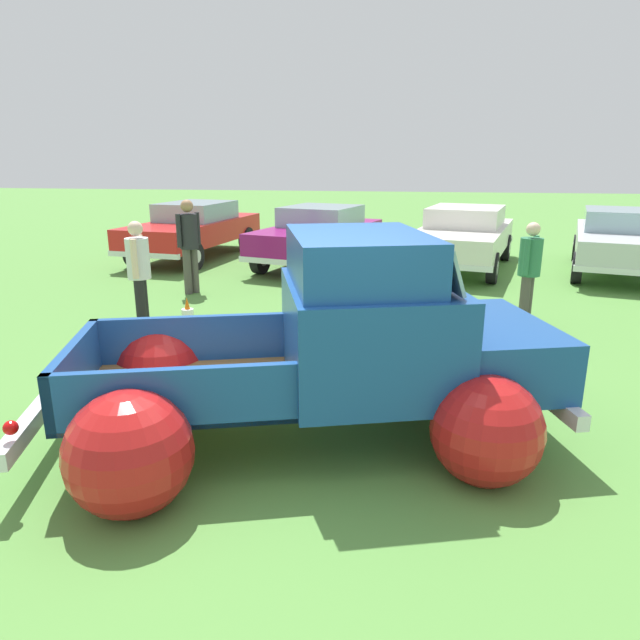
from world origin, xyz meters
name	(u,v)px	position (x,y,z in m)	size (l,w,h in m)	color
ground_plane	(298,436)	(0.00, 0.00, 0.00)	(80.00, 80.00, 0.00)	#548C3D
vintage_pickup_truck	(339,359)	(0.37, 0.11, 0.76)	(4.98, 3.73, 1.96)	black
show_car_0	(194,228)	(-4.58, 9.28, 0.78)	(2.43, 4.89, 1.43)	black
show_car_1	(319,234)	(-1.18, 8.60, 0.78)	(2.91, 4.49, 1.43)	black
show_car_2	(464,235)	(2.22, 8.95, 0.79)	(2.96, 5.03, 1.43)	black
show_car_3	(621,239)	(5.66, 8.81, 0.78)	(2.98, 4.89, 1.43)	black
spectator_0	(529,267)	(2.82, 4.28, 0.91)	(0.46, 0.51, 1.60)	#4C4742
spectator_1	(139,269)	(-3.01, 3.00, 0.94)	(0.41, 0.54, 1.66)	black
spectator_2	(189,240)	(-3.19, 5.45, 1.03)	(0.47, 0.50, 1.79)	#4C4742
lane_cone_0	(188,319)	(-2.14, 2.65, 0.31)	(0.36, 0.36, 0.63)	black
lane_cone_1	(342,335)	(0.14, 2.24, 0.31)	(0.36, 0.36, 0.63)	black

